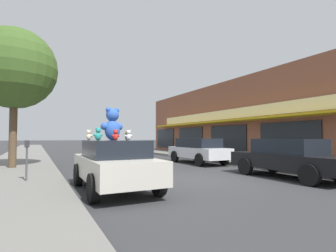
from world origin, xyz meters
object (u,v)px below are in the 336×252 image
(teddy_bear_cream, at_px, (89,135))
(parked_car_far_left, at_px, (288,157))
(teddy_bear_giant, at_px, (112,124))
(teddy_bear_teal, at_px, (98,134))
(teddy_bear_white, at_px, (129,135))
(street_tree, at_px, (15,69))
(teddy_bear_yellow, at_px, (97,137))
(teddy_bear_brown, at_px, (127,136))
(parked_car_far_center, at_px, (198,150))
(plush_art_car, at_px, (115,163))
(teddy_bear_red, at_px, (116,135))
(parking_meter, at_px, (27,155))

(teddy_bear_cream, bearing_deg, parked_car_far_left, -150.70)
(teddy_bear_giant, height_order, teddy_bear_teal, teddy_bear_giant)
(teddy_bear_white, xyz_separation_m, street_tree, (-3.38, 6.33, 3.09))
(street_tree, bearing_deg, teddy_bear_yellow, -64.13)
(teddy_bear_giant, height_order, teddy_bear_brown, teddy_bear_giant)
(teddy_bear_white, distance_m, parked_car_far_center, 8.17)
(plush_art_car, distance_m, teddy_bear_teal, 1.04)
(teddy_bear_brown, bearing_deg, teddy_bear_yellow, -92.01)
(teddy_bear_giant, height_order, teddy_bear_cream, teddy_bear_giant)
(teddy_bear_red, height_order, teddy_bear_yellow, teddy_bear_red)
(parked_car_far_center, bearing_deg, teddy_bear_white, -137.90)
(teddy_bear_teal, height_order, teddy_bear_brown, teddy_bear_teal)
(teddy_bear_brown, xyz_separation_m, parked_car_far_left, (5.94, -1.13, -0.80))
(teddy_bear_brown, xyz_separation_m, parking_meter, (-2.79, 1.51, -0.60))
(teddy_bear_red, height_order, parked_car_far_left, teddy_bear_red)
(teddy_bear_red, bearing_deg, parking_meter, -37.49)
(plush_art_car, height_order, teddy_bear_teal, teddy_bear_teal)
(teddy_bear_teal, height_order, teddy_bear_white, teddy_bear_teal)
(teddy_bear_giant, height_order, teddy_bear_yellow, teddy_bear_giant)
(teddy_bear_teal, height_order, parked_car_far_center, teddy_bear_teal)
(plush_art_car, distance_m, parked_car_far_left, 6.48)
(teddy_bear_white, height_order, parked_car_far_left, teddy_bear_white)
(teddy_bear_giant, xyz_separation_m, parked_car_far_left, (6.41, -1.12, -1.15))
(teddy_bear_white, distance_m, teddy_bear_yellow, 1.15)
(plush_art_car, height_order, teddy_bear_cream, teddy_bear_cream)
(teddy_bear_giant, distance_m, parked_car_far_left, 6.61)
(teddy_bear_white, xyz_separation_m, parking_meter, (-2.70, 1.96, -0.62))
(teddy_bear_red, xyz_separation_m, parked_car_far_left, (6.54, -0.27, -0.81))
(plush_art_car, distance_m, parked_car_far_center, 8.40)
(teddy_bear_red, bearing_deg, teddy_bear_cream, -58.87)
(teddy_bear_teal, relative_size, parked_car_far_center, 0.08)
(teddy_bear_brown, bearing_deg, teddy_bear_red, -9.62)
(parked_car_far_center, bearing_deg, teddy_bear_giant, -141.95)
(teddy_bear_giant, relative_size, parking_meter, 0.79)
(teddy_bear_brown, xyz_separation_m, street_tree, (-3.47, 5.88, 3.10))
(plush_art_car, relative_size, teddy_bear_teal, 11.32)
(teddy_bear_red, distance_m, parked_car_far_center, 8.82)
(teddy_bear_giant, bearing_deg, parking_meter, -47.14)
(teddy_bear_red, height_order, parking_meter, teddy_bear_red)
(teddy_bear_teal, distance_m, teddy_bear_yellow, 1.15)
(street_tree, distance_m, parking_meter, 5.77)
(plush_art_car, bearing_deg, teddy_bear_yellow, 112.42)
(teddy_bear_white, relative_size, teddy_bear_yellow, 1.38)
(plush_art_car, xyz_separation_m, teddy_bear_red, (-0.11, -0.46, 0.81))
(teddy_bear_brown, relative_size, parked_car_far_center, 0.06)
(teddy_bear_red, relative_size, street_tree, 0.05)
(teddy_bear_giant, height_order, parking_meter, teddy_bear_giant)
(teddy_bear_giant, xyz_separation_m, teddy_bear_red, (-0.13, -0.85, -0.34))
(teddy_bear_giant, xyz_separation_m, street_tree, (-3.01, 5.89, 2.75))
(teddy_bear_brown, bearing_deg, teddy_bear_white, 13.52)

